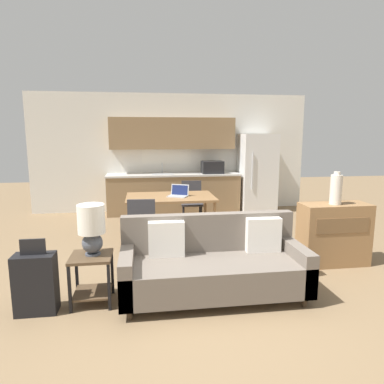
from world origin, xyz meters
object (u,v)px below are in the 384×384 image
at_px(dining_table, 170,199).
at_px(couch, 213,265).
at_px(vase, 336,189).
at_px(dining_chair_far_right, 192,200).
at_px(refrigerator, 257,173).
at_px(side_table, 92,271).
at_px(suitcase, 36,283).
at_px(dining_chair_near_left, 142,223).
at_px(table_lamp, 92,226).
at_px(laptop, 179,194).
at_px(credenza, 334,234).

height_order(dining_table, couch, couch).
xyz_separation_m(vase, dining_chair_far_right, (-1.61, 2.42, -0.58)).
distance_m(refrigerator, side_table, 5.19).
bearing_deg(dining_chair_far_right, suitcase, -117.89).
xyz_separation_m(dining_chair_far_right, dining_chair_near_left, (-0.98, -1.62, 0.00)).
height_order(table_lamp, laptop, table_lamp).
relative_size(dining_table, vase, 3.42).
height_order(table_lamp, dining_chair_near_left, table_lamp).
bearing_deg(suitcase, table_lamp, 16.17).
xyz_separation_m(vase, laptop, (-1.96, 1.58, -0.28)).
xyz_separation_m(vase, dining_chair_near_left, (-2.59, 0.80, -0.58)).
xyz_separation_m(refrigerator, laptop, (-2.02, -1.83, -0.12)).
relative_size(dining_chair_far_right, dining_chair_near_left, 1.00).
relative_size(vase, dining_chair_far_right, 0.51).
distance_m(couch, vase, 2.05).
height_order(dining_chair_far_right, suitcase, dining_chair_far_right).
bearing_deg(side_table, refrigerator, 51.85).
bearing_deg(credenza, table_lamp, -168.14).
xyz_separation_m(dining_table, dining_chair_near_left, (-0.49, -0.81, -0.19)).
bearing_deg(refrigerator, dining_chair_near_left, -135.53).
distance_m(dining_chair_near_left, suitcase, 1.92).
bearing_deg(couch, vase, 19.59).
bearing_deg(dining_chair_near_left, couch, 122.21).
xyz_separation_m(couch, dining_chair_near_left, (-0.77, 1.45, 0.14)).
xyz_separation_m(couch, laptop, (-0.15, 2.22, 0.43)).
bearing_deg(couch, suitcase, -175.60).
distance_m(refrigerator, dining_chair_near_left, 3.74).
xyz_separation_m(dining_chair_far_right, laptop, (-0.35, -0.84, 0.29)).
bearing_deg(side_table, dining_chair_far_right, 63.74).
bearing_deg(vase, laptop, 141.11).
bearing_deg(couch, dining_chair_far_right, 86.17).
xyz_separation_m(refrigerator, vase, (-0.07, -3.41, 0.17)).
xyz_separation_m(table_lamp, vase, (3.10, 0.63, 0.22)).
distance_m(table_lamp, laptop, 2.49).
distance_m(refrigerator, vase, 3.41).
xyz_separation_m(table_lamp, suitcase, (-0.55, -0.16, -0.52)).
xyz_separation_m(couch, dining_chair_far_right, (0.21, 3.06, 0.14)).
bearing_deg(suitcase, couch, 4.40).
bearing_deg(couch, refrigerator, 65.14).
bearing_deg(dining_table, suitcase, -122.87).
relative_size(dining_chair_far_right, suitcase, 1.11).
bearing_deg(credenza, laptop, 142.04).
distance_m(refrigerator, dining_chair_far_right, 1.99).
xyz_separation_m(credenza, suitcase, (-3.68, -0.82, -0.11)).
bearing_deg(credenza, refrigerator, 89.36).
bearing_deg(laptop, vase, -12.26).
bearing_deg(laptop, credenza, -11.33).
distance_m(dining_chair_far_right, dining_chair_near_left, 1.89).
height_order(vase, laptop, vase).
bearing_deg(laptop, dining_chair_far_right, 93.99).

